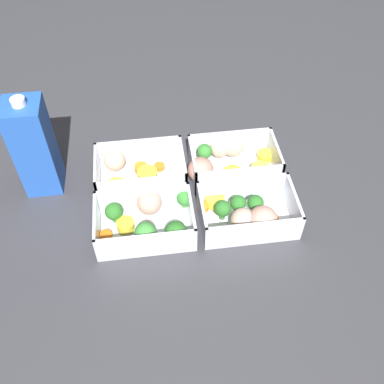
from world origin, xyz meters
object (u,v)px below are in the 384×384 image
object	(u,v)px
container_near_right	(248,214)
juice_carton	(34,147)
container_far_left	(135,171)
container_far_right	(229,162)
container_near_left	(148,220)

from	to	relation	value
container_near_right	juice_carton	xyz separation A→B (m)	(-0.36, 0.14, 0.07)
container_far_left	container_far_right	world-z (taller)	same
juice_carton	container_near_right	bearing A→B (deg)	-21.61
container_near_right	container_far_left	size ratio (longest dim) A/B	1.01
container_near_right	juice_carton	distance (m)	0.40
container_near_right	container_far_right	size ratio (longest dim) A/B	0.91
container_near_left	juice_carton	size ratio (longest dim) A/B	0.86
container_far_left	juice_carton	distance (m)	0.19
container_far_right	container_near_left	bearing A→B (deg)	-143.87
container_near_right	juice_carton	size ratio (longest dim) A/B	0.84
container_near_right	container_far_right	world-z (taller)	same
container_near_left	container_far_right	size ratio (longest dim) A/B	0.93
container_near_left	container_far_right	bearing A→B (deg)	36.13
container_near_right	container_far_right	distance (m)	0.13
container_near_left	container_far_right	distance (m)	0.21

